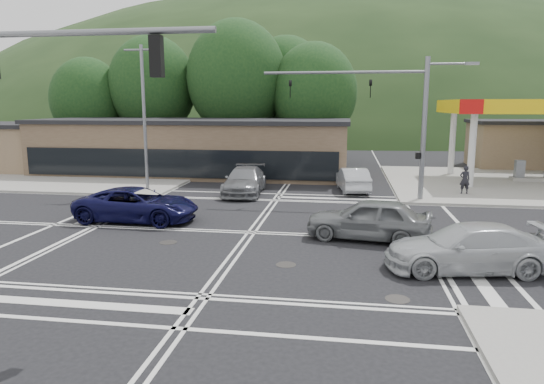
# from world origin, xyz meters

# --- Properties ---
(ground) EXTENTS (120.00, 120.00, 0.00)m
(ground) POSITION_xyz_m (0.00, 0.00, 0.00)
(ground) COLOR black
(ground) RESTS_ON ground
(sidewalk_ne) EXTENTS (16.00, 16.00, 0.15)m
(sidewalk_ne) POSITION_xyz_m (15.00, 15.00, 0.07)
(sidewalk_ne) COLOR gray
(sidewalk_ne) RESTS_ON ground
(sidewalk_nw) EXTENTS (16.00, 16.00, 0.15)m
(sidewalk_nw) POSITION_xyz_m (-15.00, 15.00, 0.07)
(sidewalk_nw) COLOR gray
(sidewalk_nw) RESTS_ON ground
(gas_station_canopy) EXTENTS (12.32, 8.34, 5.75)m
(gas_station_canopy) POSITION_xyz_m (16.99, 15.99, 5.04)
(gas_station_canopy) COLOR silver
(gas_station_canopy) RESTS_ON ground
(convenience_store) EXTENTS (10.00, 6.00, 3.80)m
(convenience_store) POSITION_xyz_m (20.00, 25.00, 1.90)
(convenience_store) COLOR #846B4F
(convenience_store) RESTS_ON ground
(commercial_row) EXTENTS (24.00, 8.00, 4.00)m
(commercial_row) POSITION_xyz_m (-8.00, 17.00, 2.00)
(commercial_row) COLOR brown
(commercial_row) RESTS_ON ground
(commercial_nw) EXTENTS (8.00, 7.00, 3.60)m
(commercial_nw) POSITION_xyz_m (-24.00, 17.00, 1.80)
(commercial_nw) COLOR #846B4F
(commercial_nw) RESTS_ON ground
(hill_north) EXTENTS (252.00, 126.00, 140.00)m
(hill_north) POSITION_xyz_m (0.00, 90.00, 0.00)
(hill_north) COLOR #1F3517
(hill_north) RESTS_ON ground
(tree_n_a) EXTENTS (8.00, 8.00, 11.75)m
(tree_n_a) POSITION_xyz_m (-14.00, 24.00, 7.14)
(tree_n_a) COLOR #382619
(tree_n_a) RESTS_ON ground
(tree_n_b) EXTENTS (9.00, 9.00, 12.98)m
(tree_n_b) POSITION_xyz_m (-6.00, 24.00, 7.79)
(tree_n_b) COLOR #382619
(tree_n_b) RESTS_ON ground
(tree_n_c) EXTENTS (7.60, 7.60, 10.87)m
(tree_n_c) POSITION_xyz_m (1.00, 24.00, 6.49)
(tree_n_c) COLOR #382619
(tree_n_c) RESTS_ON ground
(tree_n_d) EXTENTS (6.80, 6.80, 9.76)m
(tree_n_d) POSITION_xyz_m (-20.00, 23.00, 5.84)
(tree_n_d) COLOR #382619
(tree_n_d) RESTS_ON ground
(tree_n_e) EXTENTS (8.40, 8.40, 11.98)m
(tree_n_e) POSITION_xyz_m (-2.00, 28.00, 7.14)
(tree_n_e) COLOR #382619
(tree_n_e) RESTS_ON ground
(streetlight_nw) EXTENTS (2.50, 0.25, 9.00)m
(streetlight_nw) POSITION_xyz_m (-8.44, 9.00, 5.05)
(streetlight_nw) COLOR slate
(streetlight_nw) RESTS_ON ground
(signal_mast_ne) EXTENTS (11.65, 0.30, 8.00)m
(signal_mast_ne) POSITION_xyz_m (6.95, 8.20, 5.07)
(signal_mast_ne) COLOR slate
(signal_mast_ne) RESTS_ON ground
(car_blue_west) EXTENTS (5.76, 2.75, 1.59)m
(car_blue_west) POSITION_xyz_m (-5.72, 1.26, 0.79)
(car_blue_west) COLOR #0C0C35
(car_blue_west) RESTS_ON ground
(car_grey_center) EXTENTS (5.27, 2.77, 1.71)m
(car_grey_center) POSITION_xyz_m (4.93, -0.30, 0.85)
(car_grey_center) COLOR slate
(car_grey_center) RESTS_ON ground
(car_silver_east) EXTENTS (5.62, 2.87, 1.56)m
(car_silver_east) POSITION_xyz_m (8.00, -3.67, 0.78)
(car_silver_east) COLOR #B4B7BB
(car_silver_east) RESTS_ON ground
(car_queue_a) EXTENTS (2.28, 4.75, 1.50)m
(car_queue_a) POSITION_xyz_m (4.41, 10.94, 0.75)
(car_queue_a) COLOR #BABDC2
(car_queue_a) RESTS_ON ground
(car_queue_b) EXTENTS (2.01, 4.23, 1.40)m
(car_queue_b) POSITION_xyz_m (2.26, 16.04, 0.70)
(car_queue_b) COLOR white
(car_queue_b) RESTS_ON ground
(car_northbound) EXTENTS (2.58, 5.69, 1.62)m
(car_northbound) POSITION_xyz_m (-2.17, 9.00, 0.81)
(car_northbound) COLOR slate
(car_northbound) RESTS_ON ground
(pedestrian) EXTENTS (0.66, 0.47, 1.69)m
(pedestrian) POSITION_xyz_m (11.04, 10.25, 0.99)
(pedestrian) COLOR black
(pedestrian) RESTS_ON sidewalk_ne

